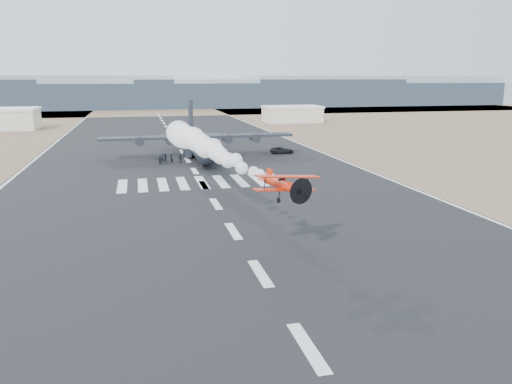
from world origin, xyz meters
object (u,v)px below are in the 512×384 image
object	(u,v)px
crew_c	(242,159)
crew_g	(219,154)
crew_e	(199,156)
crew_b	(171,158)
transport_aircraft	(197,143)
crew_a	(163,158)
crew_f	(160,160)
aerobatic_biplane	(284,185)
crew_h	(165,158)
support_vehicle	(282,150)
crew_d	(180,159)
hangar_right	(292,114)

from	to	relation	value
crew_c	crew_g	world-z (taller)	crew_c
crew_c	crew_g	xyz separation A→B (m)	(-3.41, 6.88, -0.10)
crew_c	crew_e	size ratio (longest dim) A/B	0.99
crew_b	crew_g	bearing A→B (deg)	146.55
transport_aircraft	crew_a	size ratio (longest dim) A/B	20.36
crew_a	crew_e	size ratio (longest dim) A/B	1.03
crew_g	crew_f	bearing A→B (deg)	93.66
transport_aircraft	crew_g	distance (m)	5.59
aerobatic_biplane	crew_f	xyz separation A→B (m)	(-8.36, 53.14, -6.00)
crew_h	aerobatic_biplane	bearing A→B (deg)	78.41
crew_e	crew_g	bearing A→B (deg)	102.32
transport_aircraft	crew_f	size ratio (longest dim) A/B	23.08
crew_a	crew_f	xyz separation A→B (m)	(-0.58, -1.65, -0.11)
support_vehicle	crew_h	size ratio (longest dim) A/B	2.87
aerobatic_biplane	transport_aircraft	distance (m)	61.55
transport_aircraft	crew_c	size ratio (longest dim) A/B	21.29
crew_d	crew_f	xyz separation A→B (m)	(-3.91, -1.05, -0.00)
crew_g	hangar_right	bearing A→B (deg)	-45.61
support_vehicle	crew_a	bearing A→B (deg)	108.74
aerobatic_biplane	crew_d	bearing A→B (deg)	86.37
aerobatic_biplane	transport_aircraft	world-z (taller)	transport_aircraft
crew_c	crew_f	xyz separation A→B (m)	(-15.30, 2.05, -0.07)
crew_a	crew_f	bearing A→B (deg)	26.20
crew_b	hangar_right	bearing A→B (deg)	-171.73
aerobatic_biplane	crew_a	distance (m)	55.65
transport_aircraft	crew_h	size ratio (longest dim) A/B	22.14
aerobatic_biplane	crew_g	distance (m)	58.39
transport_aircraft	crew_f	world-z (taller)	transport_aircraft
crew_g	crew_c	bearing A→B (deg)	-172.10
crew_a	crew_h	bearing A→B (deg)	-169.64
crew_c	crew_f	world-z (taller)	crew_c
crew_b	support_vehicle	bearing A→B (deg)	145.31
transport_aircraft	crew_c	bearing A→B (deg)	-55.26
crew_e	crew_c	bearing A→B (deg)	48.01
crew_a	crew_e	distance (m)	7.45
transport_aircraft	aerobatic_biplane	bearing A→B (deg)	-90.06
crew_a	crew_b	size ratio (longest dim) A/B	1.16
crew_f	aerobatic_biplane	bearing A→B (deg)	-48.20
crew_b	crew_h	size ratio (longest dim) A/B	0.93
transport_aircraft	support_vehicle	bearing A→B (deg)	0.45
crew_g	crew_h	distance (m)	11.06
hangar_right	crew_b	bearing A→B (deg)	-121.64
crew_c	crew_d	bearing A→B (deg)	112.72
crew_e	aerobatic_biplane	bearing A→B (deg)	-4.84
transport_aircraft	crew_f	bearing A→B (deg)	-134.47
aerobatic_biplane	transport_aircraft	size ratio (longest dim) A/B	0.16
crew_b	crew_c	xyz separation A→B (m)	(13.13, -3.97, 0.09)
crew_b	crew_d	bearing A→B (deg)	103.53
crew_e	hangar_right	bearing A→B (deg)	145.46
crew_c	crew_e	distance (m)	9.35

